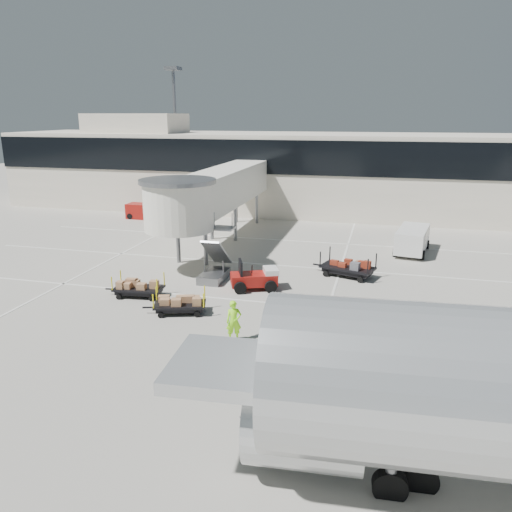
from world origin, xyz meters
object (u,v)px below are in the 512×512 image
object	(u,v)px
box_cart_near	(180,304)
box_cart_far	(140,288)
suitcase_cart	(348,268)
minivan	(413,238)
baggage_tug	(255,279)
ground_worker	(234,321)
belt_loader	(146,211)

from	to	relation	value
box_cart_near	box_cart_far	size ratio (longest dim) A/B	0.97
suitcase_cart	minivan	xyz separation A→B (m)	(4.17, 7.12, 0.55)
baggage_tug	ground_worker	bearing A→B (deg)	-105.35
suitcase_cart	box_cart_near	bearing A→B (deg)	-115.82
box_cart_near	ground_worker	size ratio (longest dim) A/B	1.72
box_cart_far	baggage_tug	bearing A→B (deg)	19.51
box_cart_far	minivan	size ratio (longest dim) A/B	0.66
belt_loader	box_cart_far	bearing A→B (deg)	-61.99
baggage_tug	minivan	world-z (taller)	minivan
suitcase_cart	box_cart_near	size ratio (longest dim) A/B	1.25
ground_worker	minivan	bearing A→B (deg)	40.98
minivan	belt_loader	world-z (taller)	belt_loader
box_cart_near	minivan	bearing A→B (deg)	34.56
baggage_tug	suitcase_cart	world-z (taller)	baggage_tug
box_cart_far	ground_worker	world-z (taller)	ground_worker
box_cart_far	minivan	world-z (taller)	minivan
box_cart_near	minivan	xyz separation A→B (m)	(12.07, 15.37, 0.60)
box_cart_far	belt_loader	bearing A→B (deg)	109.31
baggage_tug	box_cart_near	xyz separation A→B (m)	(-2.81, -4.55, -0.15)
ground_worker	box_cart_far	bearing A→B (deg)	124.88
baggage_tug	ground_worker	world-z (taller)	ground_worker
belt_loader	suitcase_cart	bearing A→B (deg)	-30.82
belt_loader	baggage_tug	bearing A→B (deg)	-45.49
box_cart_near	minivan	distance (m)	19.55
baggage_tug	suitcase_cart	xyz separation A→B (m)	(5.09, 3.69, -0.10)
box_cart_near	box_cart_far	bearing A→B (deg)	134.22
baggage_tug	ground_worker	size ratio (longest dim) A/B	1.56
box_cart_near	ground_worker	bearing A→B (deg)	-51.24
baggage_tug	minivan	xyz separation A→B (m)	(9.26, 10.81, 0.45)
baggage_tug	box_cart_near	world-z (taller)	baggage_tug
suitcase_cart	ground_worker	world-z (taller)	ground_worker
baggage_tug	belt_loader	xyz separation A→B (m)	(-15.51, 17.30, 0.08)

